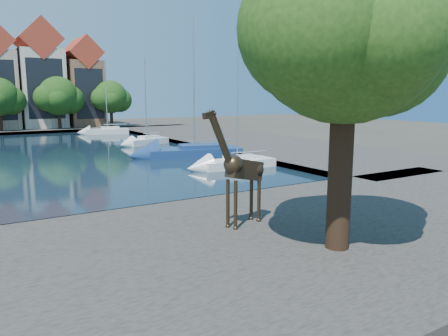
% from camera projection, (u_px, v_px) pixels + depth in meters
% --- Properties ---
extents(ground, '(160.00, 160.00, 0.00)m').
position_uv_depth(ground, '(57.00, 228.00, 18.83)').
color(ground, '#38332B').
rests_on(ground, ground).
extents(water_basin, '(38.00, 50.00, 0.08)m').
position_uv_depth(water_basin, '(4.00, 158.00, 39.02)').
color(water_basin, black).
rests_on(water_basin, ground).
extents(near_quay, '(50.00, 14.00, 0.50)m').
position_uv_depth(near_quay, '(104.00, 281.00, 12.89)').
color(near_quay, '#45413C').
rests_on(near_quay, ground).
extents(right_quay, '(14.00, 52.00, 0.50)m').
position_uv_depth(right_quay, '(238.00, 141.00, 51.82)').
color(right_quay, '#45413C').
rests_on(right_quay, ground).
extents(plane_tree, '(8.32, 6.40, 10.62)m').
position_uv_depth(plane_tree, '(349.00, 32.00, 13.88)').
color(plane_tree, '#332114').
rests_on(plane_tree, near_quay).
extents(townhouse_east_mid, '(6.43, 9.18, 16.65)m').
position_uv_depth(townhouse_east_mid, '(40.00, 79.00, 68.95)').
color(townhouse_east_mid, beige).
rests_on(townhouse_east_mid, far_quay).
extents(townhouse_east_end, '(5.44, 9.18, 14.43)m').
position_uv_depth(townhouse_east_end, '(82.00, 86.00, 72.46)').
color(townhouse_east_end, brown).
rests_on(townhouse_east_end, far_quay).
extents(far_tree_mid_east, '(7.02, 5.40, 7.52)m').
position_uv_depth(far_tree_mid_east, '(0.00, 98.00, 61.54)').
color(far_tree_mid_east, '#332114').
rests_on(far_tree_mid_east, far_quay).
extents(far_tree_east, '(7.54, 5.80, 7.84)m').
position_uv_depth(far_tree_east, '(59.00, 97.00, 65.63)').
color(far_tree_east, '#332114').
rests_on(far_tree_east, far_quay).
extents(far_tree_far_east, '(6.76, 5.20, 7.36)m').
position_uv_depth(far_tree_far_east, '(111.00, 98.00, 69.76)').
color(far_tree_far_east, '#332114').
rests_on(far_tree_far_east, far_quay).
extents(giraffe_statue, '(3.20, 1.22, 4.63)m').
position_uv_depth(giraffe_statue, '(241.00, 170.00, 17.18)').
color(giraffe_statue, '#312518').
rests_on(giraffe_statue, near_quay).
extents(sailboat_right_a, '(5.99, 2.42, 9.66)m').
position_uv_depth(sailboat_right_a, '(237.00, 161.00, 33.82)').
color(sailboat_right_a, white).
rests_on(sailboat_right_a, water_basin).
extents(sailboat_right_b, '(8.83, 4.84, 12.31)m').
position_uv_depth(sailboat_right_b, '(195.00, 150.00, 39.80)').
color(sailboat_right_b, navy).
rests_on(sailboat_right_b, water_basin).
extents(sailboat_right_c, '(5.40, 3.31, 9.41)m').
position_uv_depth(sailboat_right_c, '(147.00, 140.00, 49.27)').
color(sailboat_right_c, white).
rests_on(sailboat_right_c, water_basin).
extents(sailboat_right_d, '(6.18, 3.50, 10.21)m').
position_uv_depth(sailboat_right_d, '(108.00, 130.00, 62.44)').
color(sailboat_right_d, silver).
rests_on(sailboat_right_d, water_basin).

